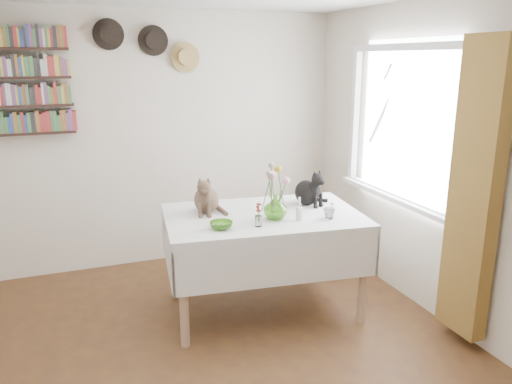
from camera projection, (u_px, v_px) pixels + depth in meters
name	position (u px, v px, depth m)	size (l,w,h in m)	color
room	(202.00, 201.00, 2.85)	(4.08, 4.58, 2.58)	brown
window	(402.00, 137.00, 4.22)	(0.12, 1.52, 1.32)	white
curtain	(475.00, 192.00, 3.43)	(0.12, 0.38, 2.10)	brown
dining_table	(263.00, 238.00, 4.05)	(1.66, 1.18, 0.83)	white
tabby_cat	(206.00, 193.00, 4.00)	(0.22, 0.27, 0.32)	brown
black_cat	(307.00, 186.00, 4.23)	(0.21, 0.27, 0.32)	black
flower_vase	(275.00, 207.00, 3.85)	(0.18, 0.18, 0.19)	#8CD551
green_bowl	(221.00, 225.00, 3.65)	(0.17, 0.17, 0.05)	#8CD551
drinking_glass	(329.00, 214.00, 3.87)	(0.09, 0.09, 0.08)	white
candlestick	(299.00, 212.00, 3.83)	(0.05, 0.05, 0.18)	white
berry_jar	(258.00, 215.00, 3.68)	(0.05, 0.05, 0.21)	white
porcelain_figurine	(332.00, 208.00, 4.01)	(0.05, 0.05, 0.09)	white
flower_bouquet	(275.00, 176.00, 3.80)	(0.17, 0.12, 0.39)	#4C7233
bookshelf_unit	(10.00, 82.00, 4.27)	(1.00, 0.16, 0.91)	black
wall_hats	(150.00, 44.00, 4.63)	(0.98, 0.09, 0.48)	black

